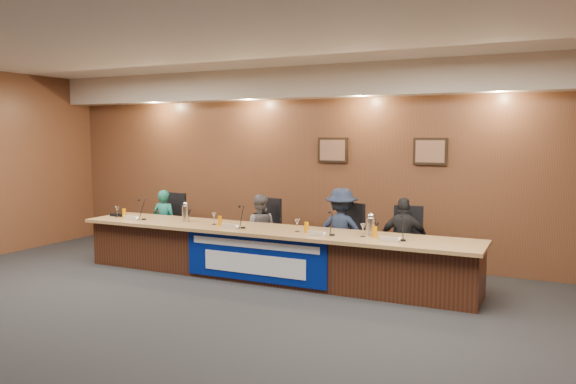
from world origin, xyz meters
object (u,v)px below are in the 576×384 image
Objects in this scene: office_chair_a at (168,227)px; carafe_right at (371,227)px; panelist_d at (404,241)px; dais_body at (268,255)px; speakerphone at (119,215)px; panelist_c at (341,232)px; panelist_a at (164,223)px; carafe_left at (186,214)px; banner at (254,259)px; office_chair_d at (405,248)px; panelist_b at (259,231)px; office_chair_b at (262,236)px; office_chair_c at (343,243)px.

carafe_right is at bearing -4.50° from office_chair_a.
panelist_d is 5.15× the size of carafe_right.
dais_body is 18.75× the size of speakerphone.
panelist_c is 0.86m from carafe_right.
carafe_left is (0.93, -0.64, 0.30)m from panelist_a.
office_chair_d is (1.86, 1.13, 0.10)m from banner.
panelist_b is at bearing 164.57° from carafe_right.
panelist_d is 0.17m from office_chair_d.
banner is 1.89× the size of panelist_b.
panelist_c is at bearing 3.31° from office_chair_a.
speakerphone reaches higher than banner.
speakerphone is at bearing -179.14° from carafe_right.
office_chair_d is at bearing 162.64° from panelist_b.
dais_body is 12.50× the size of office_chair_b.
speakerphone reaches higher than office_chair_d.
panelist_b is at bearing 33.89° from carafe_left.
office_chair_c is (3.27, 0.10, -0.10)m from panelist_a.
speakerphone is at bearing 171.71° from banner.
office_chair_b is 1.00× the size of office_chair_d.
panelist_a is 1.17m from carafe_left.
banner is at bearing 94.96° from panelist_b.
banner reaches higher than office_chair_b.
dais_body is 0.87m from office_chair_b.
office_chair_b is 1.28m from carafe_left.
carafe_left is at bearing -140.06° from office_chair_c.
panelist_a is 1.00× the size of panelist_b.
panelist_c is at bearing 4.36° from office_chair_b.
office_chair_c is at bearing -18.49° from panelist_d.
panelist_d is 2.55× the size of office_chair_a.
speakerphone is at bearing -146.64° from office_chair_c.
office_chair_b is (1.88, 0.00, 0.00)m from office_chair_a.
banner is at bearing -58.71° from office_chair_b.
office_chair_b is at bearing -14.89° from panelist_d.
office_chair_a is (-2.36, 1.13, 0.10)m from banner.
banner reaches higher than dais_body.
panelist_a is at bearing -19.82° from panelist_b.
banner is 6.88× the size of speakerphone.
office_chair_a is at bearing 163.14° from dais_body.
office_chair_a is at bearing 154.41° from banner.
panelist_a is 4.22m from office_chair_d.
panelist_c reaches higher than banner.
dais_body is at bearing 1.15° from carafe_left.
dais_body is at bearing 0.15° from speakerphone.
dais_body is 2.45m from panelist_a.
banner is (0.00, -0.41, 0.03)m from dais_body.
office_chair_d is at bearing 64.41° from carafe_right.
office_chair_c is at bearing 164.30° from panelist_b.
carafe_left reaches higher than office_chair_d.
carafe_left is 1.06× the size of carafe_right.
office_chair_a is 4.21m from office_chair_d.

